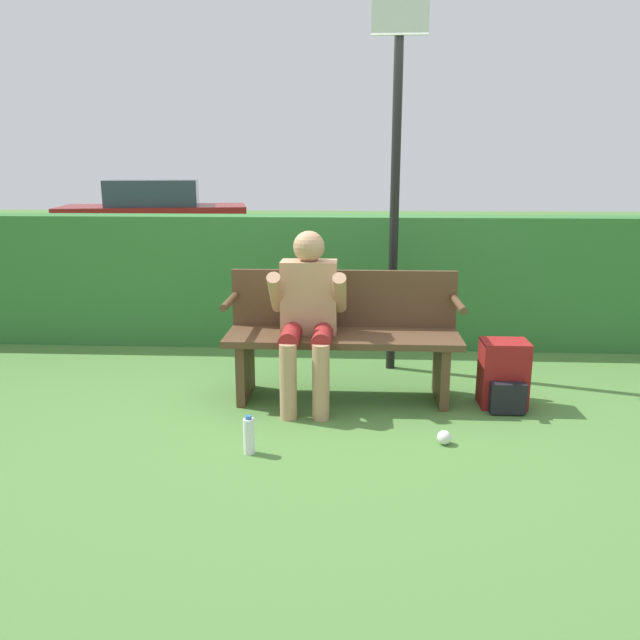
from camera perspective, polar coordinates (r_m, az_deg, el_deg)
ground_plane at (r=4.40m, az=2.04°, el=-7.16°), size 40.00×40.00×0.00m
hedge_back at (r=5.61m, az=2.38°, el=3.56°), size 12.00×0.39×1.16m
park_bench at (r=4.33m, az=2.10°, el=-1.29°), size 1.60×0.49×0.87m
person_seated at (r=4.17m, az=-1.11°, el=1.00°), size 0.51×0.59×1.16m
backpack at (r=4.37m, az=16.45°, el=-4.93°), size 0.31×0.32×0.45m
water_bottle at (r=3.58m, az=-6.52°, el=-10.47°), size 0.06×0.06×0.23m
signpost at (r=4.83m, az=6.95°, el=14.17°), size 0.41×0.09×2.82m
parked_car at (r=14.16m, az=-14.88°, el=9.41°), size 4.18×2.57×1.33m
litter_crumple at (r=3.77m, az=11.28°, el=-10.49°), size 0.08×0.08×0.08m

